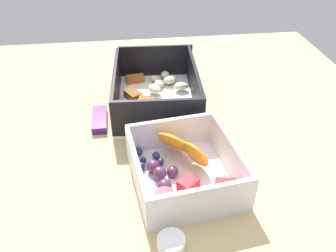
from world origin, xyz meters
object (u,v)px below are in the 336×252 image
Objects in this scene: paper_cup_liner at (171,243)px; fruit_bowl at (183,168)px; candy_bar at (100,119)px; pasta_container at (155,93)px.

fruit_bowl is at bearing -15.58° from paper_cup_liner.
paper_cup_liner is (-25.92, -8.74, 0.10)cm from candy_bar.
pasta_container is 11.21cm from candy_bar.
pasta_container reaches higher than paper_cup_liner.
candy_bar is 2.16× the size of paper_cup_liner.
paper_cup_liner is at bearing -178.78° from pasta_container.
candy_bar is 27.36cm from paper_cup_liner.
paper_cup_liner is at bearing -161.36° from candy_bar.
candy_bar is at bearing 18.64° from paper_cup_liner.
fruit_bowl is at bearing -142.32° from candy_bar.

